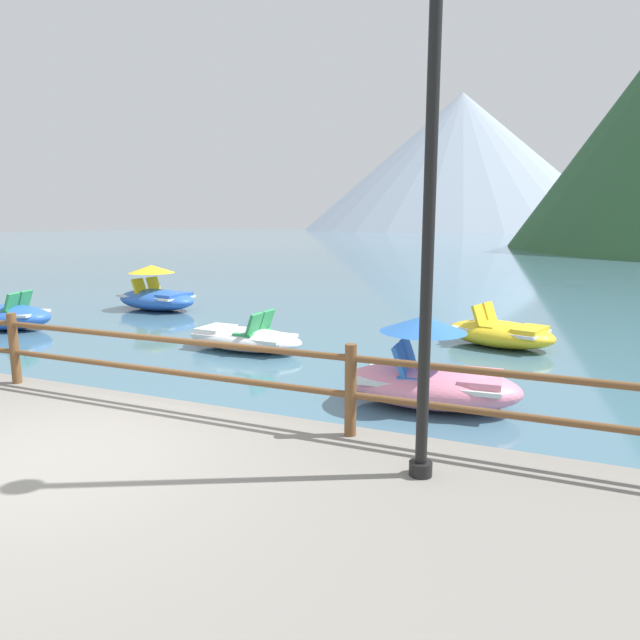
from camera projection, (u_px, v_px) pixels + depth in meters
The scene contains 9 objects.
ground_plane at pixel (499, 255), 41.58m from camera, with size 200.00×200.00×0.00m, color #477084.
dock_railing at pixel (159, 358), 6.59m from camera, with size 23.92×0.12×0.95m.
lamp_post at pixel (431, 149), 4.39m from camera, with size 0.28×0.28×4.53m.
pedal_boat_0 at pixel (244, 338), 11.25m from camera, with size 2.54×1.20×0.81m.
pedal_boat_1 at pixel (156, 295), 16.22m from camera, with size 2.72×1.66×1.28m.
pedal_boat_2 at pixel (430, 377), 7.83m from camera, with size 2.54×1.41×1.27m.
pedal_boat_3 at pixel (500, 333), 11.56m from camera, with size 2.49×1.84×0.86m.
pedal_boat_4 at pixel (6, 316), 13.33m from camera, with size 2.38×1.72×0.91m.
distant_peak at pixel (460, 162), 136.46m from camera, with size 75.11×75.11×32.14m, color #93A3B7.
Camera 1 is at (4.24, -3.61, 2.57)m, focal length 31.79 mm.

